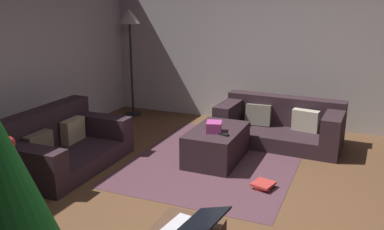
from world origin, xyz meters
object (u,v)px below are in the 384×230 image
laptop (191,226)px  couch_left (60,145)px  couch_right (281,125)px  gift_box (214,127)px  tv_remote (223,134)px  ottoman (217,145)px  corner_lamp (130,25)px  book_stack (263,185)px

laptop → couch_left: bearing=57.6°
couch_right → gift_box: size_ratio=8.38×
tv_remote → ottoman: bearing=53.5°
ottoman → corner_lamp: 2.85m
couch_right → ottoman: size_ratio=1.76×
book_stack → corner_lamp: size_ratio=0.15×
gift_box → laptop: laptop is taller
couch_left → book_stack: size_ratio=5.83×
gift_box → ottoman: bearing=1.9°
couch_left → laptop: size_ratio=3.59×
couch_right → gift_box: couch_right is taller
tv_remote → corner_lamp: 2.96m
ottoman → laptop: laptop is taller
ottoman → laptop: size_ratio=2.24×
couch_left → gift_box: (0.80, -1.70, 0.21)m
laptop → book_stack: bearing=-1.9°
ottoman → gift_box: size_ratio=4.75×
couch_right → book_stack: 1.58m
laptop → gift_box: bearing=16.3°
couch_left → tv_remote: (0.73, -1.84, 0.16)m
couch_left → laptop: bearing=56.8°
tv_remote → couch_right: bearing=-4.4°
gift_box → tv_remote: gift_box is taller
gift_box → couch_right: bearing=-28.4°
gift_box → corner_lamp: bearing=53.6°
gift_box → laptop: (-2.31, -0.68, 0.08)m
couch_right → laptop: bearing=93.6°
couch_left → gift_box: size_ratio=7.60×
book_stack → ottoman: bearing=52.7°
corner_lamp → laptop: bearing=-144.4°
couch_left → ottoman: bearing=117.5°
couch_left → ottoman: 1.93m
ottoman → corner_lamp: (1.41, 2.07, 1.35)m
ottoman → tv_remote: tv_remote is taller
tv_remote → corner_lamp: size_ratio=0.09×
couch_left → laptop: (-1.51, -2.38, 0.30)m
couch_right → laptop: 3.44m
tv_remote → laptop: size_ratio=0.37×
tv_remote → book_stack: bearing=-104.8°
gift_box → tv_remote: 0.16m
couch_right → gift_box: (-1.11, 0.60, 0.22)m
gift_box → laptop: size_ratio=0.47×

